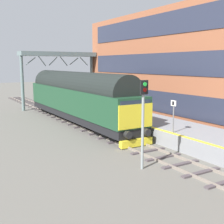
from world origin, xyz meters
TOP-DOWN VIEW (x-y plane):
  - ground_plane at (0.00, 0.00)m, footprint 140.00×140.00m
  - track_main at (0.00, 0.00)m, footprint 2.50×60.00m
  - station_platform at (3.60, 0.00)m, footprint 4.00×44.00m
  - diesel_locomotive at (0.00, 5.58)m, footprint 2.74×18.87m
  - signal_post_near at (-2.14, -7.28)m, footprint 0.44×0.22m
  - platform_number_sign at (1.90, -5.09)m, footprint 0.10×0.44m
  - overhead_footbridge at (2.05, 15.43)m, footprint 9.30×2.00m

SIDE VIEW (x-z plane):
  - ground_plane at x=0.00m, z-range 0.00..0.00m
  - track_main at x=0.00m, z-range -0.02..0.13m
  - station_platform at x=3.60m, z-range 0.00..1.01m
  - platform_number_sign at x=1.90m, z-range 1.34..3.42m
  - diesel_locomotive at x=0.00m, z-range 0.14..4.83m
  - signal_post_near at x=-2.14m, z-range 0.56..5.14m
  - overhead_footbridge at x=2.05m, z-range 2.64..9.43m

